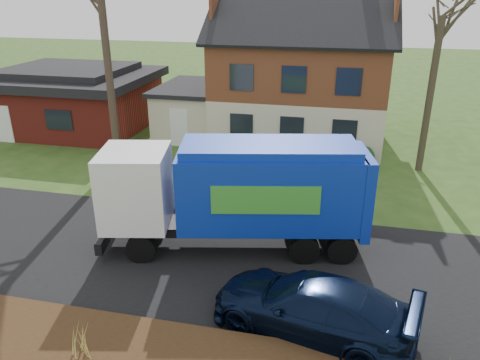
# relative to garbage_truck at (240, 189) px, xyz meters

# --- Properties ---
(ground) EXTENTS (120.00, 120.00, 0.00)m
(ground) POSITION_rel_garbage_truck_xyz_m (-1.45, -0.94, -2.13)
(ground) COLOR #2A4A18
(ground) RESTS_ON ground
(road) EXTENTS (80.00, 7.00, 0.02)m
(road) POSITION_rel_garbage_truck_xyz_m (-1.45, -0.94, -2.12)
(road) COLOR black
(road) RESTS_ON ground
(main_house) EXTENTS (12.95, 8.95, 9.26)m
(main_house) POSITION_rel_garbage_truck_xyz_m (0.04, 12.97, 1.90)
(main_house) COLOR beige
(main_house) RESTS_ON ground
(ranch_house) EXTENTS (9.80, 8.20, 3.70)m
(ranch_house) POSITION_rel_garbage_truck_xyz_m (-13.45, 12.06, -0.32)
(ranch_house) COLOR maroon
(ranch_house) RESTS_ON ground
(garbage_truck) EXTENTS (8.91, 4.06, 3.69)m
(garbage_truck) POSITION_rel_garbage_truck_xyz_m (0.00, 0.00, 0.00)
(garbage_truck) COLOR black
(garbage_truck) RESTS_ON ground
(silver_sedan) EXTENTS (4.65, 2.09, 1.48)m
(silver_sedan) POSITION_rel_garbage_truck_xyz_m (-2.38, 2.81, -1.39)
(silver_sedan) COLOR #ABADB3
(silver_sedan) RESTS_ON ground
(navy_wagon) EXTENTS (5.49, 3.19, 1.50)m
(navy_wagon) POSITION_rel_garbage_truck_xyz_m (2.68, -3.68, -1.38)
(navy_wagon) COLOR black
(navy_wagon) RESTS_ON ground
(grass_clump_mid) EXTENTS (0.33, 0.27, 0.93)m
(grass_clump_mid) POSITION_rel_garbage_truck_xyz_m (-2.35, -6.07, -1.36)
(grass_clump_mid) COLOR tan
(grass_clump_mid) RESTS_ON mulch_verge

